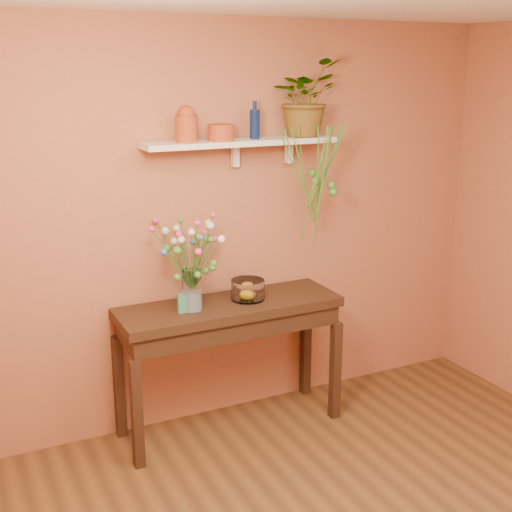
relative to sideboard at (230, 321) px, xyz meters
name	(u,v)px	position (x,y,z in m)	size (l,w,h in m)	color
room	(417,322)	(0.10, -1.74, 0.58)	(4.04, 4.04, 2.70)	brown
sideboard	(230,321)	(0.00, 0.00, 0.00)	(1.48, 0.47, 0.90)	#331E13
wall_shelf	(242,143)	(0.16, 0.13, 1.15)	(1.30, 0.24, 0.19)	white
terracotta_jug	(186,125)	(-0.22, 0.11, 1.28)	(0.15, 0.15, 0.22)	#9E391D
terracotta_pot	(221,133)	(0.00, 0.11, 1.22)	(0.17, 0.17, 0.10)	#9E391D
blue_bottle	(255,123)	(0.25, 0.13, 1.27)	(0.08, 0.08, 0.24)	#0B1C47
spider_plant	(304,98)	(0.62, 0.15, 1.42)	(0.45, 0.39, 0.50)	#40832C
plant_fronds	(320,178)	(0.67, 0.00, 0.91)	(0.52, 0.27, 0.81)	#40832C
glass_vase	(192,293)	(-0.26, -0.02, 0.24)	(0.13, 0.13, 0.26)	white
bouquet	(191,245)	(-0.26, -0.01, 0.55)	(0.47, 0.48, 0.48)	#386B28
glass_bowl	(248,290)	(0.14, 0.01, 0.19)	(0.22, 0.22, 0.13)	white
lemon	(247,293)	(0.13, 0.01, 0.17)	(0.07, 0.07, 0.07)	yellow
carton	(182,303)	(-0.34, -0.03, 0.19)	(0.06, 0.05, 0.12)	teal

